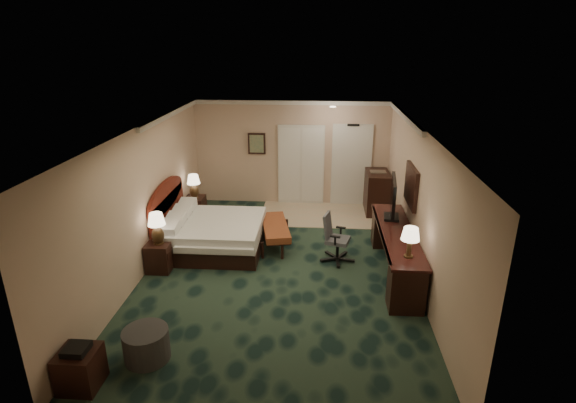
# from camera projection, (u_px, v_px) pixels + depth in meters

# --- Properties ---
(floor) EXTENTS (5.00, 7.50, 0.00)m
(floor) POSITION_uv_depth(u_px,v_px,m) (279.00, 270.00, 8.58)
(floor) COLOR black
(floor) RESTS_ON ground
(ceiling) EXTENTS (5.00, 7.50, 0.00)m
(ceiling) POSITION_uv_depth(u_px,v_px,m) (278.00, 130.00, 7.65)
(ceiling) COLOR white
(ceiling) RESTS_ON wall_back
(wall_back) EXTENTS (5.00, 0.00, 2.70)m
(wall_back) POSITION_uv_depth(u_px,v_px,m) (292.00, 153.00, 11.63)
(wall_back) COLOR beige
(wall_back) RESTS_ON ground
(wall_front) EXTENTS (5.00, 0.00, 2.70)m
(wall_front) POSITION_uv_depth(u_px,v_px,m) (246.00, 331.00, 4.60)
(wall_front) COLOR beige
(wall_front) RESTS_ON ground
(wall_left) EXTENTS (0.00, 7.50, 2.70)m
(wall_left) POSITION_uv_depth(u_px,v_px,m) (144.00, 200.00, 8.28)
(wall_left) COLOR beige
(wall_left) RESTS_ON ground
(wall_right) EXTENTS (0.00, 7.50, 2.70)m
(wall_right) POSITION_uv_depth(u_px,v_px,m) (419.00, 207.00, 7.95)
(wall_right) COLOR beige
(wall_right) RESTS_ON ground
(crown_molding) EXTENTS (5.00, 7.50, 0.10)m
(crown_molding) POSITION_uv_depth(u_px,v_px,m) (278.00, 133.00, 7.67)
(crown_molding) COLOR silver
(crown_molding) RESTS_ON wall_back
(tile_patch) EXTENTS (3.20, 1.70, 0.01)m
(tile_patch) POSITION_uv_depth(u_px,v_px,m) (325.00, 214.00, 11.23)
(tile_patch) COLOR beige
(tile_patch) RESTS_ON ground
(headboard) EXTENTS (0.12, 2.00, 1.40)m
(headboard) POSITION_uv_depth(u_px,v_px,m) (168.00, 213.00, 9.44)
(headboard) COLOR #4D1A11
(headboard) RESTS_ON ground
(entry_door) EXTENTS (1.02, 0.06, 2.18)m
(entry_door) POSITION_uv_depth(u_px,v_px,m) (351.00, 166.00, 11.60)
(entry_door) COLOR silver
(entry_door) RESTS_ON ground
(closet_doors) EXTENTS (1.20, 0.06, 2.10)m
(closet_doors) POSITION_uv_depth(u_px,v_px,m) (301.00, 165.00, 11.68)
(closet_doors) COLOR silver
(closet_doors) RESTS_ON ground
(wall_art) EXTENTS (0.45, 0.06, 0.55)m
(wall_art) POSITION_uv_depth(u_px,v_px,m) (257.00, 144.00, 11.56)
(wall_art) COLOR #50705E
(wall_art) RESTS_ON wall_back
(wall_mirror) EXTENTS (0.05, 0.95, 0.75)m
(wall_mirror) POSITION_uv_depth(u_px,v_px,m) (411.00, 186.00, 8.45)
(wall_mirror) COLOR white
(wall_mirror) RESTS_ON wall_right
(bed) EXTENTS (1.97, 1.82, 0.62)m
(bed) POSITION_uv_depth(u_px,v_px,m) (215.00, 235.00, 9.34)
(bed) COLOR white
(bed) RESTS_ON ground
(nightstand_near) EXTENTS (0.45, 0.51, 0.56)m
(nightstand_near) POSITION_uv_depth(u_px,v_px,m) (160.00, 256.00, 8.51)
(nightstand_near) COLOR black
(nightstand_near) RESTS_ON ground
(nightstand_far) EXTENTS (0.45, 0.51, 0.56)m
(nightstand_far) POSITION_uv_depth(u_px,v_px,m) (195.00, 208.00, 10.88)
(nightstand_far) COLOR black
(nightstand_far) RESTS_ON ground
(lamp_near) EXTENTS (0.36, 0.36, 0.61)m
(lamp_near) POSITION_uv_depth(u_px,v_px,m) (157.00, 229.00, 8.28)
(lamp_near) COLOR black
(lamp_near) RESTS_ON nightstand_near
(lamp_far) EXTENTS (0.36, 0.36, 0.58)m
(lamp_far) POSITION_uv_depth(u_px,v_px,m) (194.00, 186.00, 10.63)
(lamp_far) COLOR black
(lamp_far) RESTS_ON nightstand_far
(bed_bench) EXTENTS (0.77, 1.50, 0.48)m
(bed_bench) POSITION_uv_depth(u_px,v_px,m) (275.00, 235.00, 9.52)
(bed_bench) COLOR brown
(bed_bench) RESTS_ON ground
(ottoman) EXTENTS (0.67, 0.67, 0.45)m
(ottoman) POSITION_uv_depth(u_px,v_px,m) (146.00, 344.00, 6.15)
(ottoman) COLOR #333235
(ottoman) RESTS_ON ground
(side_table) EXTENTS (0.48, 0.48, 0.52)m
(side_table) POSITION_uv_depth(u_px,v_px,m) (80.00, 369.00, 5.65)
(side_table) COLOR black
(side_table) RESTS_ON ground
(desk) EXTENTS (0.62, 2.90, 0.84)m
(desk) POSITION_uv_depth(u_px,v_px,m) (395.00, 252.00, 8.34)
(desk) COLOR black
(desk) RESTS_ON ground
(tv) EXTENTS (0.21, 1.04, 0.81)m
(tv) POSITION_uv_depth(u_px,v_px,m) (393.00, 199.00, 8.68)
(tv) COLOR black
(tv) RESTS_ON desk
(desk_lamp) EXTENTS (0.34, 0.34, 0.52)m
(desk_lamp) POSITION_uv_depth(u_px,v_px,m) (410.00, 242.00, 7.18)
(desk_lamp) COLOR black
(desk_lamp) RESTS_ON desk
(desk_chair) EXTENTS (0.69, 0.66, 0.97)m
(desk_chair) POSITION_uv_depth(u_px,v_px,m) (338.00, 238.00, 8.78)
(desk_chair) COLOR #45454B
(desk_chair) RESTS_ON ground
(minibar) EXTENTS (0.55, 0.99, 1.04)m
(minibar) POSITION_uv_depth(u_px,v_px,m) (377.00, 192.00, 11.25)
(minibar) COLOR black
(minibar) RESTS_ON ground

